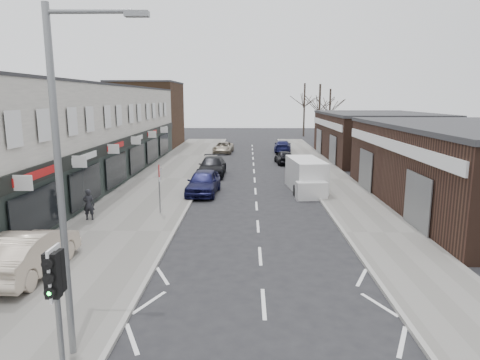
{
  "coord_description": "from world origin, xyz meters",
  "views": [
    {
      "loc": [
        -0.48,
        -10.08,
        6.16
      ],
      "look_at": [
        -0.85,
        8.44,
        2.6
      ],
      "focal_mm": 32.0,
      "sensor_mm": 36.0,
      "label": 1
    }
  ],
  "objects_px": {
    "parked_car_left_b": "(212,166)",
    "parked_car_right_b": "(284,157)",
    "white_van": "(306,176)",
    "parked_car_left_a": "(203,182)",
    "sedan_on_pavement": "(30,252)",
    "traffic_light": "(56,285)",
    "street_lamp": "(66,169)",
    "warning_sign": "(160,174)",
    "parked_car_right_c": "(283,146)",
    "pedestrian": "(89,204)",
    "parked_car_left_c": "(223,148)",
    "parked_car_right_a": "(300,169)"
  },
  "relations": [
    {
      "from": "parked_car_left_c",
      "to": "parked_car_left_a",
      "type": "bearing_deg",
      "value": -86.43
    },
    {
      "from": "white_van",
      "to": "parked_car_right_b",
      "type": "xyz_separation_m",
      "value": [
        -0.48,
        12.07,
        -0.36
      ]
    },
    {
      "from": "traffic_light",
      "to": "parked_car_left_c",
      "type": "xyz_separation_m",
      "value": [
        1.05,
        40.36,
        -1.8
      ]
    },
    {
      "from": "pedestrian",
      "to": "parked_car_right_c",
      "type": "height_order",
      "value": "pedestrian"
    },
    {
      "from": "white_van",
      "to": "pedestrian",
      "type": "bearing_deg",
      "value": -153.27
    },
    {
      "from": "pedestrian",
      "to": "street_lamp",
      "type": "bearing_deg",
      "value": 104.45
    },
    {
      "from": "traffic_light",
      "to": "white_van",
      "type": "xyz_separation_m",
      "value": [
        7.8,
        20.19,
        -1.41
      ]
    },
    {
      "from": "parked_car_left_c",
      "to": "white_van",
      "type": "bearing_deg",
      "value": -67.79
    },
    {
      "from": "parked_car_right_a",
      "to": "parked_car_right_c",
      "type": "distance_m",
      "value": 17.15
    },
    {
      "from": "parked_car_right_b",
      "to": "sedan_on_pavement",
      "type": "bearing_deg",
      "value": 62.93
    },
    {
      "from": "sedan_on_pavement",
      "to": "pedestrian",
      "type": "height_order",
      "value": "pedestrian"
    },
    {
      "from": "warning_sign",
      "to": "parked_car_left_b",
      "type": "xyz_separation_m",
      "value": [
        1.76,
        11.83,
        -1.46
      ]
    },
    {
      "from": "traffic_light",
      "to": "warning_sign",
      "type": "height_order",
      "value": "traffic_light"
    },
    {
      "from": "warning_sign",
      "to": "parked_car_right_c",
      "type": "relative_size",
      "value": 0.58
    },
    {
      "from": "street_lamp",
      "to": "parked_car_left_c",
      "type": "bearing_deg",
      "value": 88.27
    },
    {
      "from": "sedan_on_pavement",
      "to": "parked_car_left_a",
      "type": "relative_size",
      "value": 1.02
    },
    {
      "from": "traffic_light",
      "to": "street_lamp",
      "type": "xyz_separation_m",
      "value": [
        -0.13,
        1.22,
        2.2
      ]
    },
    {
      "from": "pedestrian",
      "to": "parked_car_right_c",
      "type": "distance_m",
      "value": 31.37
    },
    {
      "from": "sedan_on_pavement",
      "to": "parked_car_left_c",
      "type": "bearing_deg",
      "value": -96.25
    },
    {
      "from": "street_lamp",
      "to": "parked_car_right_c",
      "type": "bearing_deg",
      "value": 78.76
    },
    {
      "from": "parked_car_left_a",
      "to": "parked_car_left_c",
      "type": "distance_m",
      "value": 21.29
    },
    {
      "from": "parked_car_right_a",
      "to": "parked_car_right_c",
      "type": "bearing_deg",
      "value": -88.23
    },
    {
      "from": "white_van",
      "to": "sedan_on_pavement",
      "type": "distance_m",
      "value": 18.34
    },
    {
      "from": "warning_sign",
      "to": "parked_car_right_c",
      "type": "distance_m",
      "value": 28.94
    },
    {
      "from": "parked_car_right_a",
      "to": "parked_car_right_b",
      "type": "xyz_separation_m",
      "value": [
        -0.58,
        7.82,
        -0.14
      ]
    },
    {
      "from": "traffic_light",
      "to": "parked_car_right_c",
      "type": "height_order",
      "value": "traffic_light"
    },
    {
      "from": "traffic_light",
      "to": "parked_car_right_b",
      "type": "bearing_deg",
      "value": 77.21
    },
    {
      "from": "traffic_light",
      "to": "parked_car_left_c",
      "type": "height_order",
      "value": "traffic_light"
    },
    {
      "from": "street_lamp",
      "to": "parked_car_right_b",
      "type": "distance_m",
      "value": 32.17
    },
    {
      "from": "traffic_light",
      "to": "parked_car_left_b",
      "type": "xyz_separation_m",
      "value": [
        1.0,
        25.85,
        -1.67
      ]
    },
    {
      "from": "parked_car_left_a",
      "to": "parked_car_right_b",
      "type": "bearing_deg",
      "value": 67.97
    },
    {
      "from": "white_van",
      "to": "parked_car_left_a",
      "type": "distance_m",
      "value": 6.89
    },
    {
      "from": "white_van",
      "to": "pedestrian",
      "type": "xyz_separation_m",
      "value": [
        -11.89,
        -7.59,
        -0.1
      ]
    },
    {
      "from": "street_lamp",
      "to": "traffic_light",
      "type": "bearing_deg",
      "value": -84.12
    },
    {
      "from": "parked_car_right_c",
      "to": "white_van",
      "type": "bearing_deg",
      "value": 95.08
    },
    {
      "from": "warning_sign",
      "to": "parked_car_right_c",
      "type": "bearing_deg",
      "value": 72.56
    },
    {
      "from": "parked_car_left_c",
      "to": "parked_car_right_a",
      "type": "xyz_separation_m",
      "value": [
        6.85,
        -15.93,
        0.17
      ]
    },
    {
      "from": "street_lamp",
      "to": "parked_car_left_b",
      "type": "bearing_deg",
      "value": 87.38
    },
    {
      "from": "traffic_light",
      "to": "sedan_on_pavement",
      "type": "bearing_deg",
      "value": 121.96
    },
    {
      "from": "parked_car_right_a",
      "to": "warning_sign",
      "type": "bearing_deg",
      "value": 52.03
    },
    {
      "from": "white_van",
      "to": "parked_car_right_a",
      "type": "bearing_deg",
      "value": 82.84
    },
    {
      "from": "traffic_light",
      "to": "street_lamp",
      "type": "relative_size",
      "value": 0.39
    },
    {
      "from": "warning_sign",
      "to": "white_van",
      "type": "bearing_deg",
      "value": 35.79
    },
    {
      "from": "traffic_light",
      "to": "parked_car_left_c",
      "type": "distance_m",
      "value": 40.41
    },
    {
      "from": "street_lamp",
      "to": "parked_car_right_a",
      "type": "xyz_separation_m",
      "value": [
        8.03,
        23.22,
        -3.83
      ]
    },
    {
      "from": "parked_car_left_b",
      "to": "parked_car_right_b",
      "type": "distance_m",
      "value": 9.0
    },
    {
      "from": "warning_sign",
      "to": "parked_car_left_c",
      "type": "relative_size",
      "value": 0.61
    },
    {
      "from": "parked_car_left_a",
      "to": "parked_car_right_a",
      "type": "height_order",
      "value": "parked_car_left_a"
    },
    {
      "from": "parked_car_left_c",
      "to": "warning_sign",
      "type": "bearing_deg",
      "value": -90.22
    },
    {
      "from": "traffic_light",
      "to": "parked_car_right_c",
      "type": "bearing_deg",
      "value": 79.24
    }
  ]
}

